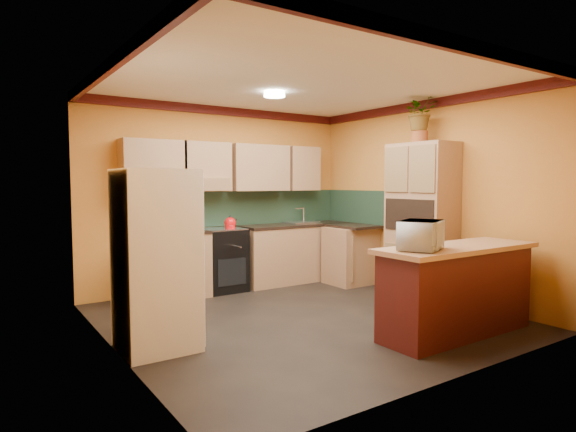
{
  "coord_description": "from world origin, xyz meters",
  "views": [
    {
      "loc": [
        -3.21,
        -4.48,
        1.58
      ],
      "look_at": [
        0.1,
        0.45,
        1.16
      ],
      "focal_mm": 30.0,
      "sensor_mm": 36.0,
      "label": 1
    }
  ],
  "objects_px": {
    "base_cabinets_back": "(260,257)",
    "microwave": "(421,235)",
    "breakfast_bar": "(457,292)",
    "pantry": "(421,222)",
    "stove": "(223,260)",
    "fridge": "(156,260)"
  },
  "relations": [
    {
      "from": "base_cabinets_back",
      "to": "microwave",
      "type": "xyz_separation_m",
      "value": [
        -0.08,
        -3.18,
        0.63
      ]
    },
    {
      "from": "stove",
      "to": "fridge",
      "type": "bearing_deg",
      "value": -130.61
    },
    {
      "from": "stove",
      "to": "fridge",
      "type": "xyz_separation_m",
      "value": [
        -1.61,
        -1.88,
        0.39
      ]
    },
    {
      "from": "base_cabinets_back",
      "to": "microwave",
      "type": "distance_m",
      "value": 3.24
    },
    {
      "from": "fridge",
      "to": "breakfast_bar",
      "type": "xyz_separation_m",
      "value": [
        2.73,
        -1.3,
        -0.41
      ]
    },
    {
      "from": "microwave",
      "to": "pantry",
      "type": "bearing_deg",
      "value": 12.95
    },
    {
      "from": "pantry",
      "to": "fridge",
      "type": "bearing_deg",
      "value": 178.95
    },
    {
      "from": "base_cabinets_back",
      "to": "microwave",
      "type": "relative_size",
      "value": 7.14
    },
    {
      "from": "base_cabinets_back",
      "to": "pantry",
      "type": "xyz_separation_m",
      "value": [
        1.36,
        -1.95,
        0.61
      ]
    },
    {
      "from": "microwave",
      "to": "breakfast_bar",
      "type": "bearing_deg",
      "value": -27.68
    },
    {
      "from": "pantry",
      "to": "breakfast_bar",
      "type": "relative_size",
      "value": 1.17
    },
    {
      "from": "pantry",
      "to": "breakfast_bar",
      "type": "distance_m",
      "value": 1.63
    },
    {
      "from": "fridge",
      "to": "pantry",
      "type": "bearing_deg",
      "value": -1.05
    },
    {
      "from": "base_cabinets_back",
      "to": "breakfast_bar",
      "type": "bearing_deg",
      "value": -81.28
    },
    {
      "from": "fridge",
      "to": "stove",
      "type": "bearing_deg",
      "value": 49.39
    },
    {
      "from": "base_cabinets_back",
      "to": "microwave",
      "type": "bearing_deg",
      "value": -91.37
    },
    {
      "from": "base_cabinets_back",
      "to": "stove",
      "type": "xyz_separation_m",
      "value": [
        -0.62,
        -0.0,
        0.02
      ]
    },
    {
      "from": "fridge",
      "to": "pantry",
      "type": "xyz_separation_m",
      "value": [
        3.6,
        -0.07,
        0.2
      ]
    },
    {
      "from": "breakfast_bar",
      "to": "microwave",
      "type": "bearing_deg",
      "value": 180.0
    },
    {
      "from": "base_cabinets_back",
      "to": "breakfast_bar",
      "type": "xyz_separation_m",
      "value": [
        0.49,
        -3.18,
        0.0
      ]
    },
    {
      "from": "base_cabinets_back",
      "to": "stove",
      "type": "relative_size",
      "value": 4.01
    },
    {
      "from": "stove",
      "to": "breakfast_bar",
      "type": "height_order",
      "value": "stove"
    }
  ]
}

